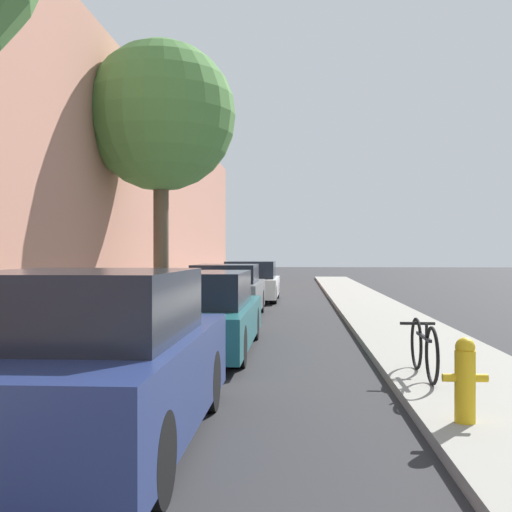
# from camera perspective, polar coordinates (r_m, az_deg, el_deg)

# --- Properties ---
(ground_plane) EXTENTS (120.00, 120.00, 0.00)m
(ground_plane) POSITION_cam_1_polar(r_m,az_deg,el_deg) (14.93, 0.75, -5.99)
(ground_plane) COLOR #28282B
(sidewalk_left) EXTENTS (2.00, 52.00, 0.12)m
(sidewalk_left) POSITION_cam_1_polar(r_m,az_deg,el_deg) (15.35, -10.18, -5.59)
(sidewalk_left) COLOR gray
(sidewalk_left) RESTS_ON ground
(sidewalk_right) EXTENTS (2.00, 52.00, 0.12)m
(sidewalk_right) POSITION_cam_1_polar(r_m,az_deg,el_deg) (15.05, 11.90, -5.71)
(sidewalk_right) COLOR gray
(sidewalk_right) RESTS_ON ground
(building_facade_left) EXTENTS (0.70, 52.00, 7.08)m
(building_facade_left) POSITION_cam_1_polar(r_m,az_deg,el_deg) (15.77, -14.99, 7.24)
(building_facade_left) COLOR tan
(building_facade_left) RESTS_ON ground
(parked_car_navy) EXTENTS (1.82, 3.96, 1.48)m
(parked_car_navy) POSITION_cam_1_polar(r_m,az_deg,el_deg) (5.49, -14.84, -9.45)
(parked_car_navy) COLOR black
(parked_car_navy) RESTS_ON ground
(parked_car_teal) EXTENTS (1.82, 4.66, 1.32)m
(parked_car_teal) POSITION_cam_1_polar(r_m,az_deg,el_deg) (10.42, -5.32, -5.24)
(parked_car_teal) COLOR black
(parked_car_teal) RESTS_ON ground
(parked_car_grey) EXTENTS (1.75, 4.03, 1.34)m
(parked_car_grey) POSITION_cam_1_polar(r_m,az_deg,el_deg) (16.01, -2.69, -3.26)
(parked_car_grey) COLOR black
(parked_car_grey) RESTS_ON ground
(parked_car_white) EXTENTS (1.81, 4.12, 1.35)m
(parked_car_white) POSITION_cam_1_polar(r_m,az_deg,el_deg) (21.44, -0.43, -2.40)
(parked_car_white) COLOR black
(parked_car_white) RESTS_ON ground
(street_tree_far) EXTENTS (3.71, 3.71, 6.76)m
(street_tree_far) POSITION_cam_1_polar(r_m,az_deg,el_deg) (16.14, -8.60, 12.31)
(street_tree_far) COLOR brown
(street_tree_far) RESTS_ON sidewalk_left
(fire_hydrant) EXTENTS (0.39, 0.18, 0.75)m
(fire_hydrant) POSITION_cam_1_polar(r_m,az_deg,el_deg) (5.97, 18.40, -10.49)
(fire_hydrant) COLOR gold
(fire_hydrant) RESTS_ON sidewalk_right
(bicycle) EXTENTS (0.44, 1.64, 0.67)m
(bicycle) POSITION_cam_1_polar(r_m,az_deg,el_deg) (7.98, 14.93, -8.08)
(bicycle) COLOR black
(bicycle) RESTS_ON sidewalk_right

